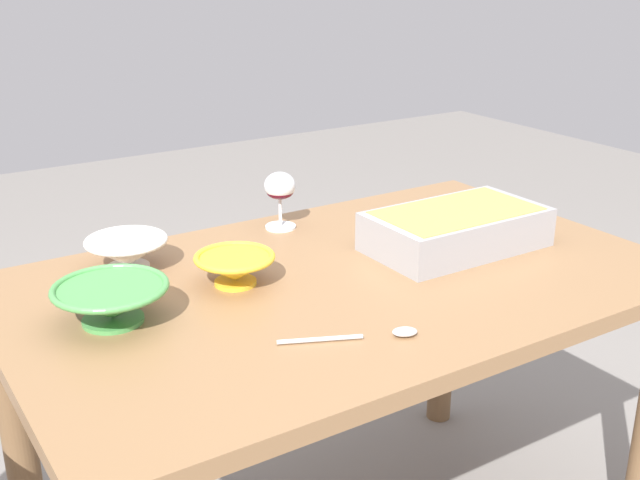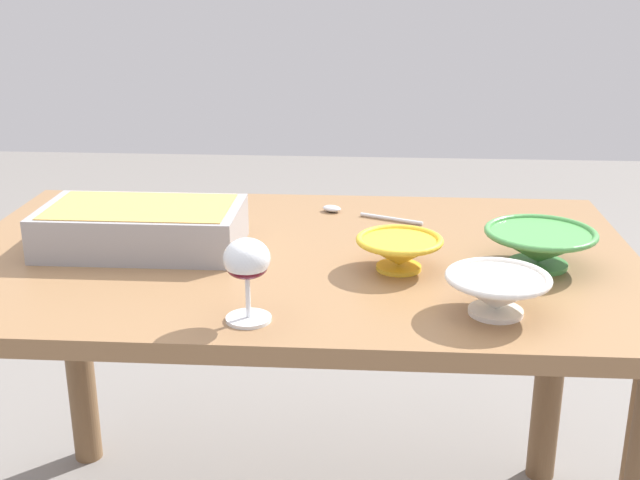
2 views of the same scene
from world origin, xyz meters
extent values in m
cube|color=olive|center=(0.00, 0.00, 0.72)|extent=(1.34, 0.83, 0.03)
cylinder|color=brown|center=(-0.60, -0.35, 0.35)|extent=(0.07, 0.07, 0.70)
cylinder|color=brown|center=(0.60, -0.35, 0.35)|extent=(0.07, 0.07, 0.70)
cylinder|color=olive|center=(-0.76, -0.15, 0.22)|extent=(0.04, 0.04, 0.45)
cylinder|color=white|center=(0.04, 0.33, 0.74)|extent=(0.07, 0.07, 0.01)
cylinder|color=white|center=(0.04, 0.33, 0.77)|extent=(0.01, 0.01, 0.07)
ellipsoid|color=white|center=(0.04, 0.33, 0.84)|extent=(0.07, 0.07, 0.06)
ellipsoid|color=#4C0A19|center=(0.04, 0.33, 0.82)|extent=(0.07, 0.07, 0.04)
cube|color=#99999E|center=(0.30, 0.00, 0.78)|extent=(0.39, 0.22, 0.09)
cube|color=tan|center=(0.30, 0.00, 0.81)|extent=(0.35, 0.20, 0.02)
cylinder|color=yellow|center=(-0.20, 0.08, 0.74)|extent=(0.08, 0.08, 0.01)
cone|color=yellow|center=(-0.20, 0.08, 0.77)|extent=(0.15, 0.15, 0.05)
torus|color=yellow|center=(-0.20, 0.08, 0.79)|extent=(0.16, 0.16, 0.01)
cylinder|color=#4C994C|center=(-0.46, 0.05, 0.74)|extent=(0.11, 0.11, 0.01)
cone|color=#4C994C|center=(-0.46, 0.05, 0.77)|extent=(0.20, 0.20, 0.06)
torus|color=#4C994C|center=(-0.46, 0.05, 0.80)|extent=(0.21, 0.21, 0.01)
cylinder|color=white|center=(-0.35, 0.27, 0.74)|extent=(0.09, 0.09, 0.01)
cone|color=white|center=(-0.35, 0.27, 0.77)|extent=(0.16, 0.16, 0.06)
torus|color=white|center=(-0.35, 0.27, 0.80)|extent=(0.17, 0.17, 0.01)
cylinder|color=silver|center=(-0.19, -0.22, 0.74)|extent=(0.14, 0.07, 0.01)
ellipsoid|color=silver|center=(-0.06, -0.28, 0.74)|extent=(0.05, 0.05, 0.01)
camera|label=1|loc=(-0.84, -1.23, 1.36)|focal=44.39mm
camera|label=2|loc=(-0.15, 1.49, 1.27)|focal=45.27mm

